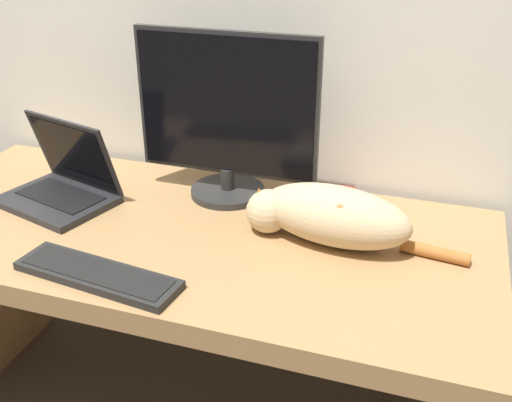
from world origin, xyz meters
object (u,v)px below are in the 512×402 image
object	(u,v)px
monitor	(226,118)
cat	(328,214)
external_keyboard	(97,275)
laptop	(62,185)

from	to	relation	value
monitor	cat	size ratio (longest dim) A/B	0.93
monitor	external_keyboard	distance (m)	0.58
monitor	laptop	bearing A→B (deg)	-156.83
monitor	cat	xyz separation A→B (m)	(0.34, -0.18, -0.16)
external_keyboard	cat	size ratio (longest dim) A/B	0.73
laptop	cat	size ratio (longest dim) A/B	0.63
external_keyboard	laptop	bearing A→B (deg)	140.59
laptop	external_keyboard	bearing A→B (deg)	-30.48
external_keyboard	cat	xyz separation A→B (m)	(0.47, 0.34, 0.07)
laptop	external_keyboard	distance (m)	0.46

